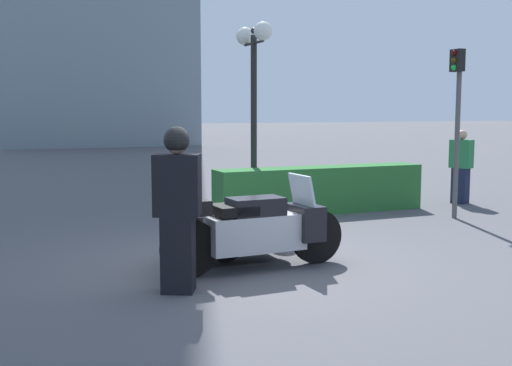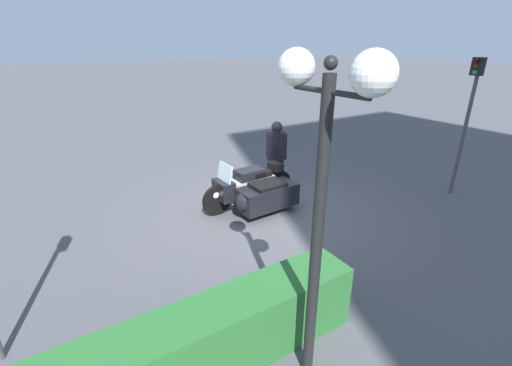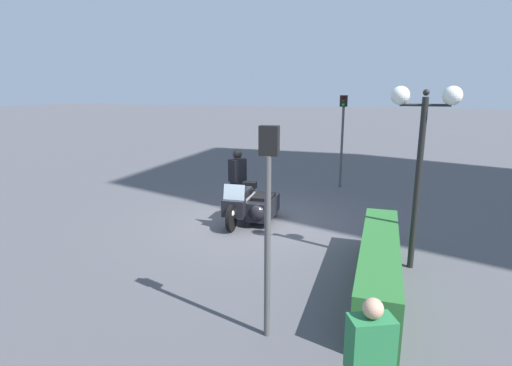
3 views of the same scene
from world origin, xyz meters
TOP-DOWN VIEW (x-y plane):
  - ground_plane at (0.00, 0.00)m, footprint 160.00×160.00m
  - police_motorcycle at (0.10, -0.05)m, footprint 2.46×1.18m
  - officer_rider at (-1.07, -0.90)m, footprint 0.58×0.49m
  - hedge_bush_curbside at (2.98, 3.31)m, footprint 4.24×0.66m
  - twin_lamp_post at (1.83, 3.93)m, footprint 0.35×1.25m
  - traffic_light_near at (4.93, 1.79)m, footprint 0.23×0.26m
  - pedestrian_bystander at (6.33, 3.25)m, footprint 0.43×0.52m

SIDE VIEW (x-z plane):
  - ground_plane at x=0.00m, z-range 0.00..0.00m
  - hedge_bush_curbside at x=2.98m, z-range 0.00..0.89m
  - police_motorcycle at x=0.10m, z-range -0.11..1.07m
  - pedestrian_bystander at x=6.33m, z-range 0.00..1.57m
  - officer_rider at x=-1.07m, z-range 0.05..1.87m
  - traffic_light_near at x=4.93m, z-range 0.51..3.58m
  - twin_lamp_post at x=1.83m, z-range 1.02..4.63m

